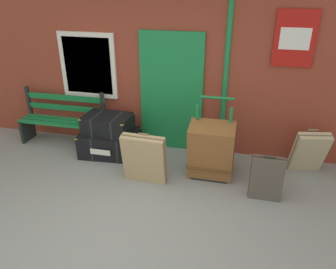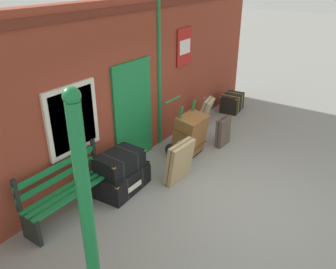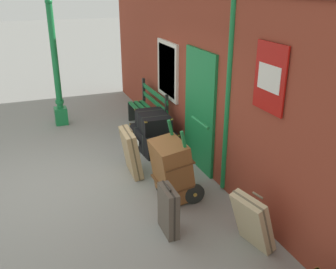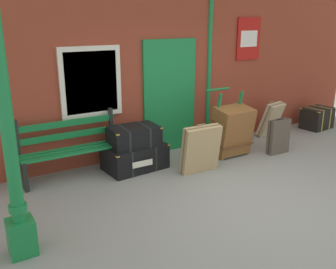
% 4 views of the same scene
% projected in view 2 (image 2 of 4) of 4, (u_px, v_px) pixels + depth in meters
% --- Properties ---
extents(ground_plane, '(60.00, 60.00, 0.00)m').
position_uv_depth(ground_plane, '(237.00, 203.00, 6.01)').
color(ground_plane, gray).
extents(brick_facade, '(10.40, 0.35, 3.20)m').
position_uv_depth(brick_facade, '(119.00, 88.00, 6.64)').
color(brick_facade, brown).
rests_on(brick_facade, ground).
extents(lamp_post, '(0.28, 0.28, 2.81)m').
position_uv_depth(lamp_post, '(91.00, 250.00, 3.56)').
color(lamp_post, '#197A3D').
rests_on(lamp_post, ground).
extents(platform_bench, '(1.60, 0.43, 1.01)m').
position_uv_depth(platform_bench, '(67.00, 191.00, 5.57)').
color(platform_bench, '#197A3D').
rests_on(platform_bench, ground).
extents(steamer_trunk_base, '(1.05, 0.72, 0.43)m').
position_uv_depth(steamer_trunk_base, '(121.00, 179.00, 6.30)').
color(steamer_trunk_base, black).
rests_on(steamer_trunk_base, ground).
extents(steamer_trunk_middle, '(0.84, 0.59, 0.33)m').
position_uv_depth(steamer_trunk_middle, '(120.00, 162.00, 6.13)').
color(steamer_trunk_middle, black).
rests_on(steamer_trunk_middle, steamer_trunk_base).
extents(porters_trolley, '(0.71, 0.63, 1.19)m').
position_uv_depth(porters_trolley, '(183.00, 141.00, 7.54)').
color(porters_trolley, black).
rests_on(porters_trolley, ground).
extents(large_brown_trunk, '(0.70, 0.57, 0.94)m').
position_uv_depth(large_brown_trunk, '(190.00, 135.00, 7.36)').
color(large_brown_trunk, brown).
rests_on(large_brown_trunk, ground).
extents(suitcase_umber, '(0.67, 0.31, 0.82)m').
position_uv_depth(suitcase_umber, '(179.00, 162.00, 6.49)').
color(suitcase_umber, tan).
rests_on(suitcase_umber, ground).
extents(suitcase_charcoal, '(0.46, 0.16, 0.69)m').
position_uv_depth(suitcase_charcoal, '(223.00, 132.00, 7.85)').
color(suitcase_charcoal, '#51473D').
rests_on(suitcase_charcoal, ground).
extents(suitcase_slate, '(0.57, 0.48, 0.76)m').
position_uv_depth(suitcase_slate, '(205.00, 112.00, 8.76)').
color(suitcase_slate, tan).
rests_on(suitcase_slate, ground).
extents(corner_trunk, '(0.73, 0.55, 0.49)m').
position_uv_depth(corner_trunk, '(232.00, 103.00, 9.78)').
color(corner_trunk, black).
rests_on(corner_trunk, ground).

